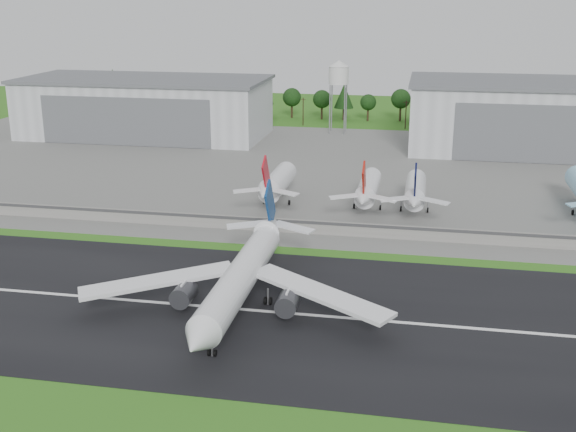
% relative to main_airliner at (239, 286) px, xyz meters
% --- Properties ---
extents(ground, '(600.00, 600.00, 0.00)m').
position_rel_main_airliner_xyz_m(ground, '(1.01, -9.56, -4.89)').
color(ground, '#2E5B15').
rests_on(ground, ground).
extents(runway, '(320.00, 60.00, 0.10)m').
position_rel_main_airliner_xyz_m(runway, '(1.01, 0.44, -4.84)').
color(runway, black).
rests_on(runway, ground).
extents(runway_centerline, '(220.00, 1.00, 0.02)m').
position_rel_main_airliner_xyz_m(runway_centerline, '(1.01, 0.44, -4.78)').
color(runway_centerline, white).
rests_on(runway_centerline, runway).
extents(apron, '(320.00, 150.00, 0.10)m').
position_rel_main_airliner_xyz_m(apron, '(1.01, 110.44, -4.84)').
color(apron, slate).
rests_on(apron, ground).
extents(blast_fence, '(240.00, 0.61, 3.50)m').
position_rel_main_airliner_xyz_m(blast_fence, '(1.01, 45.42, -3.09)').
color(blast_fence, gray).
rests_on(blast_fence, ground).
extents(hangar_west, '(97.00, 44.00, 23.20)m').
position_rel_main_airliner_xyz_m(hangar_west, '(-78.99, 155.35, 6.74)').
color(hangar_west, silver).
rests_on(hangar_west, ground).
extents(hangar_east, '(102.00, 47.00, 25.20)m').
position_rel_main_airliner_xyz_m(hangar_east, '(76.01, 155.35, 7.73)').
color(hangar_east, silver).
rests_on(hangar_east, ground).
extents(water_tower, '(8.40, 8.40, 29.40)m').
position_rel_main_airliner_xyz_m(water_tower, '(-3.99, 175.44, 19.66)').
color(water_tower, '#99999E').
rests_on(water_tower, ground).
extents(utility_poles, '(230.00, 3.00, 12.00)m').
position_rel_main_airliner_xyz_m(utility_poles, '(1.01, 190.44, -4.89)').
color(utility_poles, black).
rests_on(utility_poles, ground).
extents(treeline, '(320.00, 16.00, 22.00)m').
position_rel_main_airliner_xyz_m(treeline, '(1.01, 205.44, -4.89)').
color(treeline, black).
rests_on(treeline, ground).
extents(main_airliner, '(57.29, 59.00, 18.17)m').
position_rel_main_airliner_xyz_m(main_airliner, '(0.00, 0.00, 0.00)').
color(main_airliner, white).
rests_on(main_airliner, runway).
extents(parked_jet_red_a, '(7.36, 31.29, 16.76)m').
position_rel_main_airliner_xyz_m(parked_jet_red_a, '(-7.36, 67.01, 1.35)').
color(parked_jet_red_a, white).
rests_on(parked_jet_red_a, ground).
extents(parked_jet_red_b, '(7.36, 31.29, 16.46)m').
position_rel_main_airliner_xyz_m(parked_jet_red_b, '(17.33, 66.96, 1.08)').
color(parked_jet_red_b, white).
rests_on(parked_jet_red_b, ground).
extents(parked_jet_navy, '(7.36, 31.29, 16.48)m').
position_rel_main_airliner_xyz_m(parked_jet_navy, '(29.75, 66.97, 1.09)').
color(parked_jet_navy, white).
rests_on(parked_jet_navy, ground).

